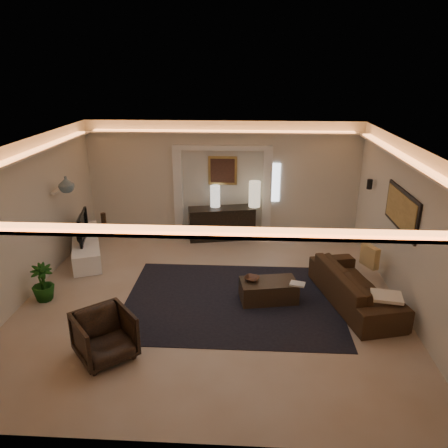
# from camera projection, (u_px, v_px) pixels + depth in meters

# --- Properties ---
(floor) EXTENTS (7.00, 7.00, 0.00)m
(floor) POSITION_uv_depth(u_px,v_px,m) (212.00, 295.00, 8.34)
(floor) COLOR #B1A090
(floor) RESTS_ON ground
(ceiling) EXTENTS (7.00, 7.00, 0.00)m
(ceiling) POSITION_uv_depth(u_px,v_px,m) (210.00, 145.00, 7.34)
(ceiling) COLOR white
(ceiling) RESTS_ON ground
(wall_back) EXTENTS (7.00, 0.00, 7.00)m
(wall_back) POSITION_uv_depth(u_px,v_px,m) (223.00, 178.00, 11.12)
(wall_back) COLOR beige
(wall_back) RESTS_ON ground
(wall_front) EXTENTS (7.00, 0.00, 7.00)m
(wall_front) POSITION_uv_depth(u_px,v_px,m) (183.00, 339.00, 4.56)
(wall_front) COLOR beige
(wall_front) RESTS_ON ground
(wall_left) EXTENTS (0.00, 7.00, 7.00)m
(wall_left) POSITION_uv_depth(u_px,v_px,m) (24.00, 221.00, 8.03)
(wall_left) COLOR beige
(wall_left) RESTS_ON ground
(wall_right) EXTENTS (0.00, 7.00, 7.00)m
(wall_right) POSITION_uv_depth(u_px,v_px,m) (407.00, 229.00, 7.65)
(wall_right) COLOR beige
(wall_right) RESTS_ON ground
(cove_soffit) EXTENTS (7.00, 7.00, 0.04)m
(cove_soffit) POSITION_uv_depth(u_px,v_px,m) (210.00, 161.00, 7.44)
(cove_soffit) COLOR silver
(cove_soffit) RESTS_ON ceiling
(daylight_slit) EXTENTS (0.25, 0.03, 1.00)m
(daylight_slit) POSITION_uv_depth(u_px,v_px,m) (275.00, 183.00, 11.06)
(daylight_slit) COLOR white
(daylight_slit) RESTS_ON wall_back
(area_rug) EXTENTS (4.00, 3.00, 0.01)m
(area_rug) POSITION_uv_depth(u_px,v_px,m) (232.00, 301.00, 8.13)
(area_rug) COLOR black
(area_rug) RESTS_ON ground
(pilaster_left) EXTENTS (0.22, 0.20, 2.20)m
(pilaster_left) POSITION_uv_depth(u_px,v_px,m) (178.00, 191.00, 11.21)
(pilaster_left) COLOR silver
(pilaster_left) RESTS_ON ground
(pilaster_right) EXTENTS (0.22, 0.20, 2.20)m
(pilaster_right) POSITION_uv_depth(u_px,v_px,m) (267.00, 193.00, 11.09)
(pilaster_right) COLOR silver
(pilaster_right) RESTS_ON ground
(alcove_header) EXTENTS (2.52, 0.20, 0.12)m
(alcove_header) POSITION_uv_depth(u_px,v_px,m) (222.00, 148.00, 10.75)
(alcove_header) COLOR silver
(alcove_header) RESTS_ON wall_back
(painting_frame) EXTENTS (0.74, 0.04, 0.74)m
(painting_frame) POSITION_uv_depth(u_px,v_px,m) (223.00, 171.00, 11.02)
(painting_frame) COLOR tan
(painting_frame) RESTS_ON wall_back
(painting_canvas) EXTENTS (0.62, 0.02, 0.62)m
(painting_canvas) POSITION_uv_depth(u_px,v_px,m) (223.00, 171.00, 11.00)
(painting_canvas) COLOR #4C2D1E
(painting_canvas) RESTS_ON wall_back
(art_panel_frame) EXTENTS (0.04, 1.64, 0.74)m
(art_panel_frame) POSITION_uv_depth(u_px,v_px,m) (402.00, 210.00, 7.85)
(art_panel_frame) COLOR black
(art_panel_frame) RESTS_ON wall_right
(art_panel_gold) EXTENTS (0.02, 1.50, 0.62)m
(art_panel_gold) POSITION_uv_depth(u_px,v_px,m) (400.00, 210.00, 7.85)
(art_panel_gold) COLOR tan
(art_panel_gold) RESTS_ON wall_right
(wall_sconce) EXTENTS (0.12, 0.12, 0.22)m
(wall_sconce) POSITION_uv_depth(u_px,v_px,m) (370.00, 184.00, 9.64)
(wall_sconce) COLOR black
(wall_sconce) RESTS_ON wall_right
(wall_niche) EXTENTS (0.10, 0.55, 0.04)m
(wall_niche) POSITION_uv_depth(u_px,v_px,m) (58.00, 190.00, 9.27)
(wall_niche) COLOR silver
(wall_niche) RESTS_ON wall_left
(console) EXTENTS (1.72, 0.84, 0.83)m
(console) POSITION_uv_depth(u_px,v_px,m) (222.00, 223.00, 10.96)
(console) COLOR black
(console) RESTS_ON ground
(lamp_left) EXTENTS (0.27, 0.27, 0.54)m
(lamp_left) POSITION_uv_depth(u_px,v_px,m) (215.00, 196.00, 10.84)
(lamp_left) COLOR white
(lamp_left) RESTS_ON console
(lamp_right) EXTENTS (0.36, 0.36, 0.65)m
(lamp_right) POSITION_uv_depth(u_px,v_px,m) (255.00, 196.00, 10.84)
(lamp_right) COLOR beige
(lamp_right) RESTS_ON console
(media_ledge) EXTENTS (1.37, 2.38, 0.44)m
(media_ledge) POSITION_uv_depth(u_px,v_px,m) (86.00, 246.00, 10.02)
(media_ledge) COLOR white
(media_ledge) RESTS_ON ground
(tv) EXTENTS (1.09, 0.38, 0.63)m
(tv) POSITION_uv_depth(u_px,v_px,m) (78.00, 227.00, 9.69)
(tv) COLOR black
(tv) RESTS_ON media_ledge
(figurine) EXTENTS (0.15, 0.15, 0.33)m
(figurine) POSITION_uv_depth(u_px,v_px,m) (103.00, 218.00, 10.60)
(figurine) COLOR #3A2516
(figurine) RESTS_ON media_ledge
(ginger_jar) EXTENTS (0.38, 0.38, 0.34)m
(ginger_jar) POSITION_uv_depth(u_px,v_px,m) (66.00, 184.00, 9.01)
(ginger_jar) COLOR #455D72
(ginger_jar) RESTS_ON wall_niche
(plant) EXTENTS (0.56, 0.56, 0.72)m
(plant) POSITION_uv_depth(u_px,v_px,m) (43.00, 283.00, 8.05)
(plant) COLOR #123C0D
(plant) RESTS_ON ground
(sofa) EXTENTS (2.47, 1.44, 0.68)m
(sofa) POSITION_uv_depth(u_px,v_px,m) (355.00, 287.00, 7.95)
(sofa) COLOR #51311B
(sofa) RESTS_ON ground
(throw_blanket) EXTENTS (0.56, 0.49, 0.05)m
(throw_blanket) POSITION_uv_depth(u_px,v_px,m) (387.00, 296.00, 7.20)
(throw_blanket) COLOR beige
(throw_blanket) RESTS_ON sofa
(throw_pillow) EXTENTS (0.31, 0.46, 0.44)m
(throw_pillow) POSITION_uv_depth(u_px,v_px,m) (370.00, 256.00, 8.72)
(throw_pillow) COLOR tan
(throw_pillow) RESTS_ON sofa
(coffee_table) EXTENTS (1.13, 0.74, 0.39)m
(coffee_table) POSITION_uv_depth(u_px,v_px,m) (268.00, 290.00, 8.09)
(coffee_table) COLOR black
(coffee_table) RESTS_ON ground
(bowl) EXTENTS (0.36, 0.36, 0.07)m
(bowl) POSITION_uv_depth(u_px,v_px,m) (252.00, 278.00, 8.04)
(bowl) COLOR #462D20
(bowl) RESTS_ON coffee_table
(magazine) EXTENTS (0.31, 0.26, 0.03)m
(magazine) POSITION_uv_depth(u_px,v_px,m) (298.00, 283.00, 7.89)
(magazine) COLOR silver
(magazine) RESTS_ON coffee_table
(armchair) EXTENTS (1.13, 1.13, 0.74)m
(armchair) POSITION_uv_depth(u_px,v_px,m) (105.00, 336.00, 6.45)
(armchair) COLOR black
(armchair) RESTS_ON ground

